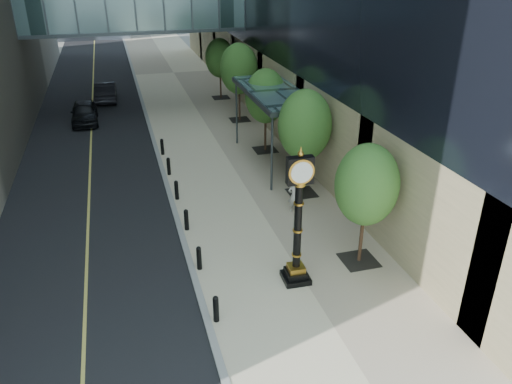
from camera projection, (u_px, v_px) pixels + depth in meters
ground at (302, 326)px, 16.71m from camera, size 320.00×320.00×0.00m
road at (93, 78)px, 49.60m from camera, size 8.00×180.00×0.02m
sidewalk at (174, 73)px, 51.58m from camera, size 8.00×180.00×0.06m
curb at (134, 75)px, 50.58m from camera, size 0.25×180.00×0.07m
skywalk at (133, 6)px, 36.86m from camera, size 17.00×4.20×5.80m
entrance_canopy at (274, 93)px, 27.87m from camera, size 3.00×8.00×4.38m
bollard_row at (181, 205)px, 23.61m from camera, size 0.20×16.20×0.90m
street_trees at (265, 95)px, 29.94m from camera, size 2.71×28.42×5.58m
street_clock at (298, 228)px, 17.99m from camera, size 1.02×1.02×5.25m
pedestrian at (294, 196)px, 23.63m from camera, size 0.68×0.52×1.68m
car_near at (84, 112)px, 36.30m from camera, size 1.87×4.53×1.53m
car_far at (106, 91)px, 41.70m from camera, size 1.83×4.84×1.58m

